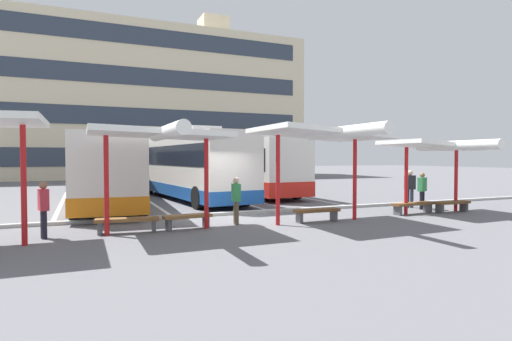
% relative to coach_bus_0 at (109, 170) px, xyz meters
% --- Properties ---
extents(ground_plane, '(160.00, 160.00, 0.00)m').
position_rel_coach_bus_0_xyz_m(ground_plane, '(4.00, -6.39, -1.63)').
color(ground_plane, slate).
extents(terminal_building, '(39.35, 10.56, 19.35)m').
position_rel_coach_bus_0_xyz_m(terminal_building, '(4.04, 28.19, 6.69)').
color(terminal_building, beige).
rests_on(terminal_building, ground).
extents(coach_bus_0, '(3.32, 12.54, 3.50)m').
position_rel_coach_bus_0_xyz_m(coach_bus_0, '(0.00, 0.00, 0.00)').
color(coach_bus_0, silver).
rests_on(coach_bus_0, ground).
extents(coach_bus_1, '(3.62, 11.77, 3.75)m').
position_rel_coach_bus_0_xyz_m(coach_bus_1, '(4.11, 0.86, 0.15)').
color(coach_bus_1, silver).
rests_on(coach_bus_1, ground).
extents(coach_bus_2, '(2.99, 10.80, 3.58)m').
position_rel_coach_bus_0_xyz_m(coach_bus_2, '(8.03, 2.36, 0.03)').
color(coach_bus_2, silver).
rests_on(coach_bus_2, ground).
extents(lane_stripe_0, '(0.16, 14.00, 0.01)m').
position_rel_coach_bus_0_xyz_m(lane_stripe_0, '(-2.11, 1.32, -1.62)').
color(lane_stripe_0, white).
rests_on(lane_stripe_0, ground).
extents(lane_stripe_1, '(0.16, 14.00, 0.01)m').
position_rel_coach_bus_0_xyz_m(lane_stripe_1, '(1.96, 1.32, -1.62)').
color(lane_stripe_1, white).
rests_on(lane_stripe_1, ground).
extents(lane_stripe_2, '(0.16, 14.00, 0.01)m').
position_rel_coach_bus_0_xyz_m(lane_stripe_2, '(6.04, 1.32, -1.62)').
color(lane_stripe_2, white).
rests_on(lane_stripe_2, ground).
extents(lane_stripe_3, '(0.16, 14.00, 0.01)m').
position_rel_coach_bus_0_xyz_m(lane_stripe_3, '(10.11, 1.32, -1.62)').
color(lane_stripe_3, white).
rests_on(lane_stripe_3, ground).
extents(waiting_shelter_1, '(3.95, 4.84, 3.09)m').
position_rel_coach_bus_0_xyz_m(waiting_shelter_1, '(0.96, -8.36, 1.24)').
color(waiting_shelter_1, red).
rests_on(waiting_shelter_1, ground).
extents(bench_1, '(1.85, 0.65, 0.45)m').
position_rel_coach_bus_0_xyz_m(bench_1, '(0.06, -7.96, -1.29)').
color(bench_1, brown).
rests_on(bench_1, ground).
extents(bench_2, '(1.55, 0.57, 0.45)m').
position_rel_coach_bus_0_xyz_m(bench_2, '(1.86, -7.96, -1.30)').
color(bench_2, brown).
rests_on(bench_2, ground).
extents(waiting_shelter_2, '(4.07, 5.18, 3.26)m').
position_rel_coach_bus_0_xyz_m(waiting_shelter_2, '(6.30, -8.69, 1.35)').
color(waiting_shelter_2, red).
rests_on(waiting_shelter_2, ground).
extents(bench_3, '(1.66, 0.47, 0.45)m').
position_rel_coach_bus_0_xyz_m(bench_3, '(6.30, -8.34, -1.29)').
color(bench_3, brown).
rests_on(bench_3, ground).
extents(waiting_shelter_3, '(3.67, 4.18, 2.91)m').
position_rel_coach_bus_0_xyz_m(waiting_shelter_3, '(11.78, -8.42, 1.00)').
color(waiting_shelter_3, red).
rests_on(waiting_shelter_3, ground).
extents(bench_4, '(2.00, 0.57, 0.45)m').
position_rel_coach_bus_0_xyz_m(bench_4, '(10.88, -8.09, -1.29)').
color(bench_4, brown).
rests_on(bench_4, ground).
extents(bench_5, '(1.67, 0.44, 0.45)m').
position_rel_coach_bus_0_xyz_m(bench_5, '(12.68, -8.36, -1.29)').
color(bench_5, brown).
rests_on(bench_5, ground).
extents(platform_kerb, '(44.00, 0.24, 0.12)m').
position_rel_coach_bus_0_xyz_m(platform_kerb, '(4.00, -5.54, -1.57)').
color(platform_kerb, '#ADADA8').
rests_on(platform_kerb, ground).
extents(waiting_passenger_0, '(0.51, 0.37, 1.58)m').
position_rel_coach_bus_0_xyz_m(waiting_passenger_0, '(12.27, -7.17, -0.72)').
color(waiting_passenger_0, black).
rests_on(waiting_passenger_0, ground).
extents(waiting_passenger_1, '(0.32, 0.49, 1.58)m').
position_rel_coach_bus_0_xyz_m(waiting_passenger_1, '(-2.14, -7.91, -0.73)').
color(waiting_passenger_1, black).
rests_on(waiting_passenger_1, ground).
extents(waiting_passenger_2, '(0.48, 0.50, 1.66)m').
position_rel_coach_bus_0_xyz_m(waiting_passenger_2, '(12.23, -6.50, -0.67)').
color(waiting_passenger_2, '#33384C').
rests_on(waiting_passenger_2, ground).
extents(waiting_passenger_3, '(0.27, 0.47, 1.57)m').
position_rel_coach_bus_0_xyz_m(waiting_passenger_3, '(3.55, -7.75, -0.73)').
color(waiting_passenger_3, brown).
rests_on(waiting_passenger_3, ground).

